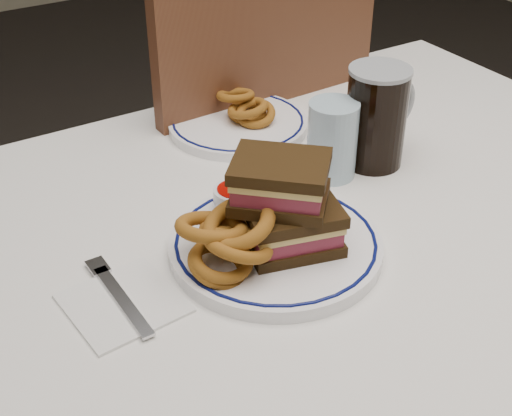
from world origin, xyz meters
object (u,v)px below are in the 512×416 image
reuben_sandwich (286,204)px  beer_mug (377,115)px  chair_far (234,167)px  main_plate (276,245)px  far_plate (238,123)px

reuben_sandwich → beer_mug: bearing=27.0°
chair_far → main_plate: bearing=-114.6°
chair_far → main_plate: (-0.24, -0.53, 0.22)m
main_plate → far_plate: (0.14, 0.33, -0.00)m
beer_mug → far_plate: 0.26m
main_plate → reuben_sandwich: reuben_sandwich is taller
beer_mug → main_plate: bearing=-155.8°
reuben_sandwich → chair_far: bearing=66.5°
reuben_sandwich → beer_mug: size_ratio=0.97×
chair_far → main_plate: 0.62m
reuben_sandwich → far_plate: size_ratio=0.64×
main_plate → far_plate: size_ratio=1.17×
chair_far → reuben_sandwich: chair_far is taller
beer_mug → far_plate: (-0.13, 0.21, -0.07)m
beer_mug → reuben_sandwich: bearing=-153.0°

